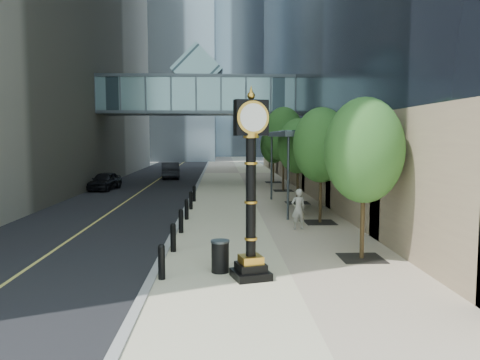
% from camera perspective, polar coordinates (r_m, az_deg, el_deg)
% --- Properties ---
extents(ground, '(320.00, 320.00, 0.00)m').
position_cam_1_polar(ground, '(12.64, 2.49, -13.44)').
color(ground, gray).
rests_on(ground, ground).
extents(road, '(8.00, 180.00, 0.02)m').
position_cam_1_polar(road, '(52.43, -8.87, 0.78)').
color(road, black).
rests_on(road, ground).
extents(sidewalk, '(8.00, 180.00, 0.06)m').
position_cam_1_polar(sidewalk, '(52.13, -0.10, 0.84)').
color(sidewalk, beige).
rests_on(sidewalk, ground).
extents(curb, '(0.25, 180.00, 0.07)m').
position_cam_1_polar(curb, '(52.12, -4.50, 0.83)').
color(curb, gray).
rests_on(curb, ground).
extents(distant_tower_c, '(22.00, 22.00, 65.00)m').
position_cam_1_polar(distant_tower_c, '(135.05, -4.60, 17.41)').
color(distant_tower_c, '#93A9B9').
rests_on(distant_tower_c, ground).
extents(skywalk, '(17.00, 4.20, 5.80)m').
position_cam_1_polar(skywalk, '(40.15, -5.23, 10.47)').
color(skywalk, slate).
rests_on(skywalk, ground).
extents(entrance_canopy, '(3.00, 8.00, 4.38)m').
position_cam_1_polar(entrance_canopy, '(26.32, 7.55, 5.52)').
color(entrance_canopy, '#383F44').
rests_on(entrance_canopy, ground).
extents(bollard_row, '(0.20, 16.20, 0.90)m').
position_cam_1_polar(bollard_row, '(21.29, -6.84, -4.35)').
color(bollard_row, black).
rests_on(bollard_row, sidewalk).
extents(street_trees, '(3.02, 28.46, 6.20)m').
position_cam_1_polar(street_trees, '(28.44, 7.04, 4.62)').
color(street_trees, black).
rests_on(street_trees, sidewalk).
extents(street_clock, '(1.21, 1.21, 5.23)m').
position_cam_1_polar(street_clock, '(13.07, 1.34, -2.33)').
color(street_clock, black).
rests_on(street_clock, sidewalk).
extents(trash_bin, '(0.69, 0.69, 0.90)m').
position_cam_1_polar(trash_bin, '(14.01, -2.43, -9.39)').
color(trash_bin, black).
rests_on(trash_bin, sidewalk).
extents(pedestrian, '(0.72, 0.54, 1.77)m').
position_cam_1_polar(pedestrian, '(20.42, 7.12, -3.54)').
color(pedestrian, '#A3A095').
rests_on(pedestrian, sidewalk).
extents(car_near, '(2.07, 4.20, 1.38)m').
position_cam_1_polar(car_near, '(37.15, -16.15, -0.11)').
color(car_near, black).
rests_on(car_near, road).
extents(car_far, '(2.27, 4.94, 1.57)m').
position_cam_1_polar(car_far, '(46.14, -8.51, 1.17)').
color(car_far, black).
rests_on(car_far, road).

